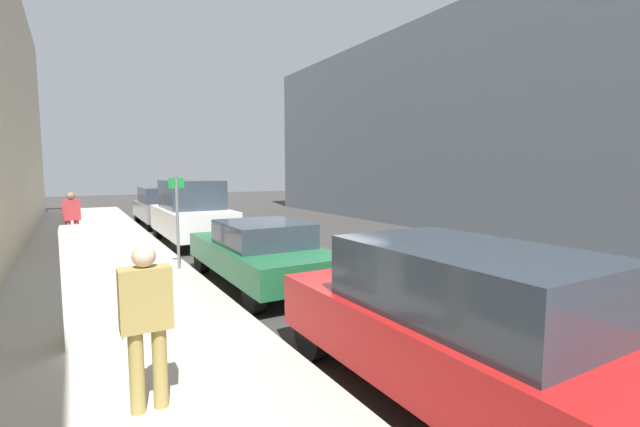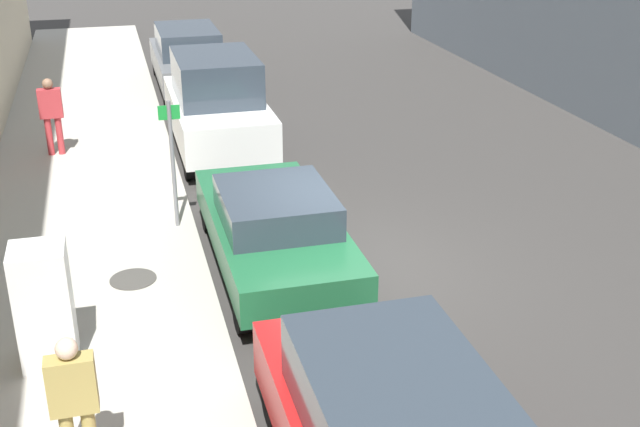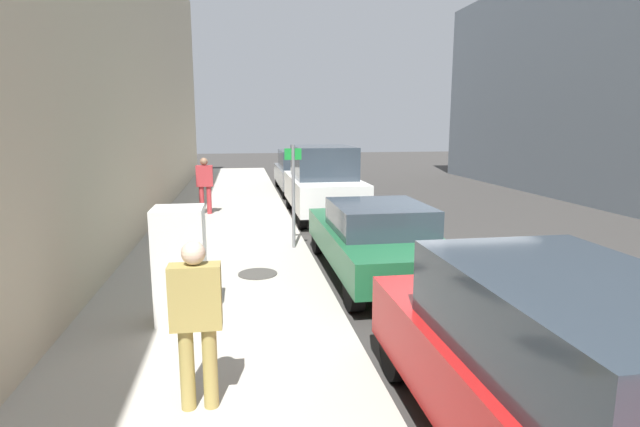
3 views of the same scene
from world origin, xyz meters
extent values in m
plane|color=#383533|center=(0.00, 0.00, 0.00)|extent=(80.00, 80.00, 0.00)
cube|color=#B2ADA0|center=(-4.06, 0.00, 0.09)|extent=(3.75, 44.00, 0.17)
cube|color=white|center=(-4.44, -1.69, 0.96)|extent=(0.67, 0.65, 1.57)
cube|color=black|center=(-4.44, -1.36, 0.96)|extent=(0.01, 0.01, 1.49)
cube|color=yellow|center=(-4.53, -1.36, 1.05)|extent=(0.16, 0.01, 0.22)
cube|color=red|center=(-4.44, -1.36, 1.46)|extent=(0.60, 0.01, 0.05)
cube|color=red|center=(-4.44, -1.36, 0.64)|extent=(0.60, 0.01, 0.05)
cylinder|color=#47443F|center=(-3.35, 0.23, 0.18)|extent=(0.70, 0.70, 0.02)
cylinder|color=slate|center=(-2.49, 2.08, 1.29)|extent=(0.07, 0.07, 2.23)
cube|color=#198C33|center=(-2.49, 2.10, 2.20)|extent=(0.36, 0.02, 0.24)
cylinder|color=#B73338|center=(-4.76, 6.58, 0.59)|extent=(0.14, 0.14, 0.83)
cylinder|color=#B73338|center=(-4.55, 6.58, 0.59)|extent=(0.14, 0.14, 0.83)
cube|color=#B73338|center=(-4.65, 6.58, 1.31)|extent=(0.48, 0.22, 0.62)
sphere|color=#8C664C|center=(-4.65, 6.58, 1.74)|extent=(0.22, 0.22, 0.22)
cube|color=#A8934C|center=(-4.04, -3.97, 1.28)|extent=(0.47, 0.22, 0.61)
sphere|color=beige|center=(-4.04, -3.97, 1.69)|extent=(0.22, 0.22, 0.22)
cube|color=#2D3842|center=(-1.12, -5.28, 1.38)|extent=(1.65, 2.68, 0.70)
cylinder|color=black|center=(-1.93, -3.43, 0.33)|extent=(0.22, 0.65, 0.65)
cylinder|color=black|center=(-0.32, -3.43, 0.33)|extent=(0.22, 0.65, 0.65)
cube|color=#1E6038|center=(-1.12, 0.42, 0.63)|extent=(1.88, 4.70, 0.55)
cube|color=#2D3842|center=(-1.12, 0.18, 1.16)|extent=(1.66, 1.97, 0.50)
cylinder|color=black|center=(-1.93, 2.16, 0.36)|extent=(0.22, 0.71, 0.71)
cylinder|color=black|center=(-0.31, 2.16, 0.36)|extent=(0.22, 0.71, 0.71)
cylinder|color=black|center=(-1.93, -1.33, 0.36)|extent=(0.22, 0.71, 0.71)
cylinder|color=black|center=(-0.31, -1.33, 0.36)|extent=(0.22, 0.71, 0.71)
cube|color=silver|center=(-1.12, 6.47, 0.79)|extent=(1.96, 4.61, 0.85)
cube|color=#2D3842|center=(-1.12, 6.47, 1.69)|extent=(1.73, 2.54, 0.95)
cylinder|color=black|center=(-1.97, 8.16, 0.37)|extent=(0.22, 0.73, 0.73)
cylinder|color=black|center=(-0.27, 8.16, 0.37)|extent=(0.22, 0.73, 0.73)
cylinder|color=black|center=(-1.97, 4.79, 0.37)|extent=(0.22, 0.73, 0.73)
cylinder|color=black|center=(-0.27, 4.79, 0.37)|extent=(0.22, 0.73, 0.73)
cube|color=slate|center=(-1.12, 12.26, 0.68)|extent=(1.88, 4.90, 0.70)
cube|color=#2D3842|center=(-1.12, 12.26, 1.38)|extent=(1.65, 2.69, 0.70)
cylinder|color=black|center=(-1.93, 14.13, 0.33)|extent=(0.22, 0.67, 0.67)
cylinder|color=black|center=(-0.31, 14.13, 0.33)|extent=(0.22, 0.67, 0.67)
cylinder|color=black|center=(-1.93, 10.40, 0.33)|extent=(0.22, 0.67, 0.67)
cylinder|color=black|center=(-0.31, 10.40, 0.33)|extent=(0.22, 0.67, 0.67)
camera|label=1|loc=(-4.59, -8.23, 2.50)|focal=24.00mm
camera|label=2|loc=(-3.38, -10.88, 5.91)|focal=45.00mm
camera|label=3|loc=(-3.60, -8.46, 2.85)|focal=28.00mm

